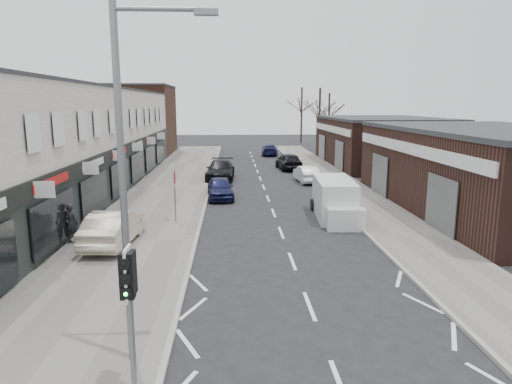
{
  "coord_description": "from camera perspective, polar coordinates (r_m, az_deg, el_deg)",
  "views": [
    {
      "loc": [
        -2.3,
        -10.77,
        6.01
      ],
      "look_at": [
        -1.37,
        6.81,
        2.6
      ],
      "focal_mm": 32.0,
      "sensor_mm": 36.0,
      "label": 1
    }
  ],
  "objects": [
    {
      "name": "brick_block_far",
      "position": [
        56.92,
        -14.56,
        8.6
      ],
      "size": [
        8.0,
        10.0,
        8.0
      ],
      "primitive_type": "cube",
      "color": "#492B1F",
      "rests_on": "ground"
    },
    {
      "name": "white_van",
      "position": [
        24.65,
        9.82,
        -0.99
      ],
      "size": [
        2.18,
        5.42,
        2.07
      ],
      "rotation": [
        0.0,
        0.0,
        -0.07
      ],
      "color": "silver",
      "rests_on": "ground"
    },
    {
      "name": "pedestrian",
      "position": [
        21.09,
        -22.08,
        -3.63
      ],
      "size": [
        0.74,
        0.62,
        1.75
      ],
      "primitive_type": "imported",
      "rotation": [
        0.0,
        0.0,
        2.77
      ],
      "color": "black",
      "rests_on": "pavement_left"
    },
    {
      "name": "pavement_left",
      "position": [
        33.61,
        -10.6,
        0.58
      ],
      "size": [
        5.5,
        64.0,
        0.12
      ],
      "primitive_type": "cube",
      "color": "slate",
      "rests_on": "ground"
    },
    {
      "name": "tree_far_c",
      "position": [
        71.85,
        5.64,
        6.12
      ],
      "size": [
        3.6,
        3.6,
        8.5
      ],
      "primitive_type": null,
      "color": "#382D26",
      "rests_on": "ground"
    },
    {
      "name": "right_unit_near",
      "position": [
        29.1,
        27.58,
        2.29
      ],
      "size": [
        10.0,
        18.0,
        4.5
      ],
      "primitive_type": "cube",
      "color": "#361D18",
      "rests_on": "ground"
    },
    {
      "name": "tree_far_b",
      "position": [
        66.5,
        8.99,
        5.65
      ],
      "size": [
        3.6,
        3.6,
        7.5
      ],
      "primitive_type": null,
      "color": "#382D26",
      "rests_on": "ground"
    },
    {
      "name": "parked_car_left_a",
      "position": [
        29.45,
        -4.49,
        0.5
      ],
      "size": [
        1.91,
        4.11,
        1.36
      ],
      "primitive_type": "imported",
      "rotation": [
        0.0,
        0.0,
        0.08
      ],
      "color": "#13163B",
      "rests_on": "ground"
    },
    {
      "name": "warning_sign",
      "position": [
        23.27,
        -10.06,
        1.37
      ],
      "size": [
        0.12,
        0.8,
        2.7
      ],
      "color": "slate",
      "rests_on": "pavement_left"
    },
    {
      "name": "sedan_on_pavement",
      "position": [
        20.31,
        -17.35,
        -4.22
      ],
      "size": [
        1.87,
        4.63,
        1.49
      ],
      "primitive_type": "imported",
      "rotation": [
        0.0,
        0.0,
        3.08
      ],
      "color": "beige",
      "rests_on": "pavement_left"
    },
    {
      "name": "parked_car_left_b",
      "position": [
        36.85,
        -4.47,
        2.76
      ],
      "size": [
        2.39,
        5.4,
        1.54
      ],
      "primitive_type": "imported",
      "rotation": [
        0.0,
        0.0,
        -0.04
      ],
      "color": "black",
      "rests_on": "ground"
    },
    {
      "name": "parked_car_right_a",
      "position": [
        35.71,
        6.34,
        2.26
      ],
      "size": [
        1.68,
        4.03,
        1.29
      ],
      "primitive_type": "imported",
      "rotation": [
        0.0,
        0.0,
        3.22
      ],
      "color": "silver",
      "rests_on": "ground"
    },
    {
      "name": "parked_car_right_b",
      "position": [
        42.48,
        4.11,
        3.87
      ],
      "size": [
        2.27,
        4.75,
        1.57
      ],
      "primitive_type": "imported",
      "rotation": [
        0.0,
        0.0,
        3.23
      ],
      "color": "black",
      "rests_on": "ground"
    },
    {
      "name": "pavement_right",
      "position": [
        34.27,
        10.59,
        0.78
      ],
      "size": [
        3.5,
        64.0,
        0.12
      ],
      "primitive_type": "cube",
      "color": "slate",
      "rests_on": "ground"
    },
    {
      "name": "parked_car_right_c",
      "position": [
        54.29,
        1.73,
        5.29
      ],
      "size": [
        2.17,
        4.6,
        1.3
      ],
      "primitive_type": "imported",
      "rotation": [
        0.0,
        0.0,
        3.06
      ],
      "color": "#12133A",
      "rests_on": "ground"
    },
    {
      "name": "ground",
      "position": [
        12.55,
        8.3,
        -17.78
      ],
      "size": [
        160.0,
        160.0,
        0.0
      ],
      "primitive_type": "plane",
      "color": "black",
      "rests_on": "ground"
    },
    {
      "name": "tree_far_a",
      "position": [
        60.15,
        7.83,
        5.13
      ],
      "size": [
        3.6,
        3.6,
        8.0
      ],
      "primitive_type": null,
      "color": "#382D26",
      "rests_on": "ground"
    },
    {
      "name": "shop_terrace_left",
      "position": [
        32.37,
        -23.4,
        5.71
      ],
      "size": [
        8.0,
        41.0,
        7.1
      ],
      "primitive_type": "cube",
      "color": "silver",
      "rests_on": "ground"
    },
    {
      "name": "traffic_light",
      "position": [
        9.7,
        -15.61,
        -11.24
      ],
      "size": [
        0.28,
        0.6,
        3.1
      ],
      "color": "slate",
      "rests_on": "pavement_left"
    },
    {
      "name": "right_unit_far",
      "position": [
        47.31,
        15.28,
        6.02
      ],
      "size": [
        10.0,
        16.0,
        4.5
      ],
      "primitive_type": "cube",
      "color": "#361D18",
      "rests_on": "ground"
    },
    {
      "name": "street_lamp",
      "position": [
        10.31,
        -15.48,
        2.8
      ],
      "size": [
        2.23,
        0.22,
        8.0
      ],
      "color": "slate",
      "rests_on": "pavement_left"
    }
  ]
}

